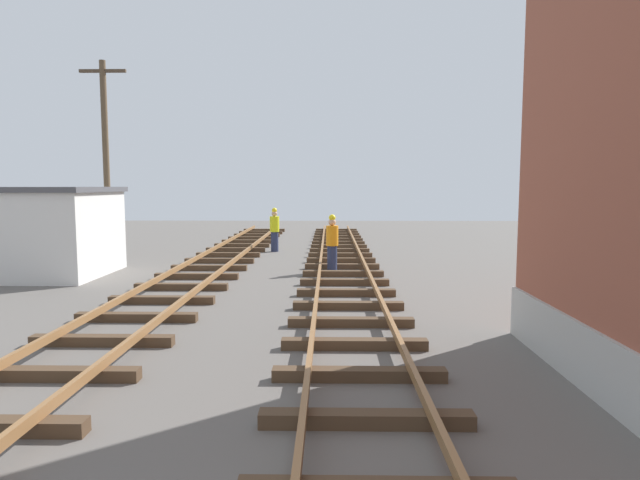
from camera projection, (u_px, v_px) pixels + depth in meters
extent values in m
cube|color=#4C3826|center=(366.00, 419.00, 6.24)|extent=(2.50, 0.24, 0.18)
cube|color=#4C3826|center=(359.00, 375.00, 7.72)|extent=(2.50, 0.24, 0.18)
cube|color=#4C3826|center=(354.00, 344.00, 9.21)|extent=(2.50, 0.24, 0.18)
cube|color=#4C3826|center=(351.00, 322.00, 10.69)|extent=(2.50, 0.24, 0.18)
cube|color=#4C3826|center=(348.00, 306.00, 12.17)|extent=(2.50, 0.24, 0.18)
cube|color=#4C3826|center=(346.00, 293.00, 13.66)|extent=(2.50, 0.24, 0.18)
cube|color=#4C3826|center=(344.00, 282.00, 15.14)|extent=(2.50, 0.24, 0.18)
cube|color=#4C3826|center=(343.00, 274.00, 16.62)|extent=(2.50, 0.24, 0.18)
cube|color=#4C3826|center=(342.00, 266.00, 18.11)|extent=(2.50, 0.24, 0.18)
cube|color=#4C3826|center=(341.00, 260.00, 19.59)|extent=(2.50, 0.24, 0.18)
cube|color=#4C3826|center=(340.00, 255.00, 21.07)|extent=(2.50, 0.24, 0.18)
cube|color=#4C3826|center=(339.00, 251.00, 22.56)|extent=(2.50, 0.24, 0.18)
cube|color=#4C3826|center=(339.00, 247.00, 24.04)|extent=(2.50, 0.24, 0.18)
cube|color=#4C3826|center=(338.00, 243.00, 25.52)|extent=(2.50, 0.24, 0.18)
cube|color=#4C3826|center=(338.00, 240.00, 27.01)|extent=(2.50, 0.24, 0.18)
cube|color=#4C3826|center=(337.00, 237.00, 28.49)|extent=(2.50, 0.24, 0.18)
cube|color=#4C3826|center=(337.00, 235.00, 29.97)|extent=(2.50, 0.24, 0.18)
cube|color=#4C3826|center=(337.00, 232.00, 31.46)|extent=(2.50, 0.24, 0.18)
cube|color=#4C3826|center=(336.00, 230.00, 32.94)|extent=(2.50, 0.24, 0.18)
cube|color=#4C3826|center=(53.00, 374.00, 7.74)|extent=(2.50, 0.24, 0.18)
cube|color=#4C3826|center=(102.00, 341.00, 9.42)|extent=(2.50, 0.24, 0.18)
cube|color=#4C3826|center=(137.00, 317.00, 11.10)|extent=(2.50, 0.24, 0.18)
cube|color=#4C3826|center=(162.00, 300.00, 12.78)|extent=(2.50, 0.24, 0.18)
cube|color=#4C3826|center=(181.00, 287.00, 14.45)|extent=(2.50, 0.24, 0.18)
cube|color=#4C3826|center=(197.00, 276.00, 16.13)|extent=(2.50, 0.24, 0.18)
cube|color=#4C3826|center=(209.00, 268.00, 17.81)|extent=(2.50, 0.24, 0.18)
cube|color=#4C3826|center=(220.00, 261.00, 19.49)|extent=(2.50, 0.24, 0.18)
cube|color=#4C3826|center=(228.00, 255.00, 21.17)|extent=(2.50, 0.24, 0.18)
cube|color=#4C3826|center=(236.00, 250.00, 22.85)|extent=(2.50, 0.24, 0.18)
cube|color=#4C3826|center=(242.00, 245.00, 24.53)|extent=(2.50, 0.24, 0.18)
cube|color=#4C3826|center=(248.00, 242.00, 26.20)|extent=(2.50, 0.24, 0.18)
cube|color=#4C3826|center=(253.00, 238.00, 27.88)|extent=(2.50, 0.24, 0.18)
cube|color=#4C3826|center=(257.00, 235.00, 29.56)|extent=(2.50, 0.24, 0.18)
cube|color=#4C3826|center=(261.00, 233.00, 31.24)|extent=(2.50, 0.24, 0.18)
cube|color=#4C3826|center=(264.00, 230.00, 32.92)|extent=(2.50, 0.24, 0.18)
cube|color=silver|center=(59.00, 234.00, 16.70)|extent=(2.80, 3.60, 2.60)
cube|color=#4C4C51|center=(57.00, 189.00, 16.56)|extent=(3.00, 3.80, 0.16)
cube|color=brown|center=(14.00, 244.00, 16.76)|extent=(0.06, 0.90, 2.00)
cylinder|color=black|center=(0.00, 262.00, 17.51)|extent=(0.64, 0.24, 0.64)
cylinder|color=brown|center=(106.00, 160.00, 21.01)|extent=(0.24, 0.24, 7.59)
cube|color=#4C3D2D|center=(103.00, 71.00, 20.67)|extent=(1.80, 0.12, 0.12)
cylinder|color=#262D4C|center=(275.00, 242.00, 22.92)|extent=(0.32, 0.32, 0.85)
cylinder|color=yellow|center=(275.00, 224.00, 22.85)|extent=(0.40, 0.40, 0.65)
sphere|color=tan|center=(274.00, 214.00, 22.80)|extent=(0.24, 0.24, 0.24)
sphere|color=yellow|center=(274.00, 210.00, 22.79)|extent=(0.22, 0.22, 0.22)
cylinder|color=#262D4C|center=(332.00, 258.00, 17.59)|extent=(0.32, 0.32, 0.85)
cylinder|color=orange|center=(332.00, 236.00, 17.52)|extent=(0.40, 0.40, 0.65)
sphere|color=tan|center=(332.00, 222.00, 17.47)|extent=(0.24, 0.24, 0.24)
sphere|color=yellow|center=(332.00, 218.00, 17.46)|extent=(0.22, 0.22, 0.22)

